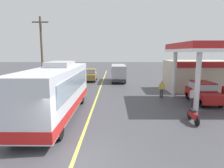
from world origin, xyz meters
TOP-DOWN VIEW (x-y plane):
  - ground at (0.00, 20.00)m, footprint 120.00×120.00m
  - lane_divider_stripe at (0.00, 15.00)m, footprint 0.16×50.00m
  - coach_bus_main at (-2.20, 6.10)m, footprint 2.60×11.04m
  - gas_station_roadside at (11.24, 13.55)m, footprint 9.10×11.95m
  - car_at_pump at (9.36, 9.80)m, footprint 1.70×4.20m
  - minibus_opposing_lane at (2.37, 22.42)m, footprint 2.04×6.13m
  - motorcycle_parked_forecourt at (6.61, 4.77)m, footprint 0.55×1.80m
  - pedestrian_near_pump at (6.26, 11.69)m, footprint 0.55×0.22m
  - pedestrian_by_shop at (7.88, 8.11)m, footprint 0.55×0.22m
  - car_trailing_behind_bus at (-1.85, 22.97)m, footprint 1.70×4.20m
  - utility_pole_roadside at (-6.46, 15.55)m, footprint 1.80×0.24m

SIDE VIEW (x-z plane):
  - ground at x=0.00m, z-range 0.00..0.00m
  - lane_divider_stripe at x=0.00m, z-range 0.00..0.01m
  - motorcycle_parked_forecourt at x=6.61m, z-range -0.02..0.90m
  - pedestrian_near_pump at x=6.26m, z-range 0.10..1.76m
  - pedestrian_by_shop at x=7.88m, z-range 0.10..1.76m
  - car_at_pump at x=9.36m, z-range 0.10..1.92m
  - car_trailing_behind_bus at x=-1.85m, z-range 0.10..1.92m
  - minibus_opposing_lane at x=2.37m, z-range 0.25..2.69m
  - coach_bus_main at x=-2.20m, z-range -0.12..3.56m
  - gas_station_roadside at x=11.24m, z-range 0.08..5.18m
  - utility_pole_roadside at x=-6.46m, z-range 0.18..8.40m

